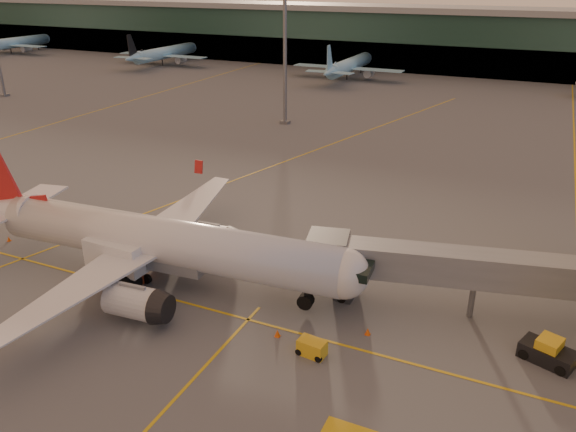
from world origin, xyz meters
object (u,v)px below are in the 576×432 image
at_px(catering_truck, 118,260).
at_px(gpu_cart, 312,348).
at_px(main_airplane, 153,241).
at_px(pushback_tug, 548,352).

height_order(catering_truck, gpu_cart, catering_truck).
bearing_deg(main_airplane, catering_truck, -145.19).
xyz_separation_m(main_airplane, pushback_tug, (33.44, 2.24, -3.23)).
height_order(main_airplane, pushback_tug, main_airplane).
relative_size(gpu_cart, pushback_tug, 0.53).
xyz_separation_m(main_airplane, gpu_cart, (17.42, -4.26, -3.41)).
xyz_separation_m(gpu_cart, pushback_tug, (16.02, 6.51, 0.18)).
bearing_deg(gpu_cart, pushback_tug, 28.45).
height_order(main_airplane, catering_truck, main_airplane).
bearing_deg(catering_truck, main_airplane, 40.32).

